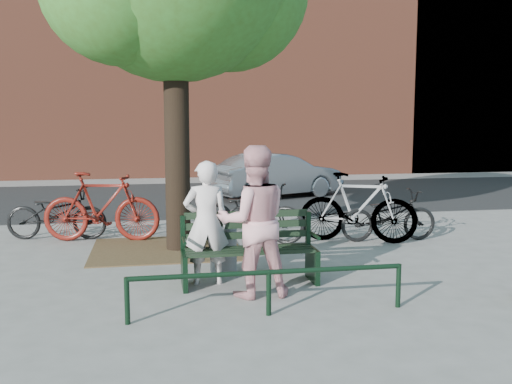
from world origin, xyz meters
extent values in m
plane|color=gray|center=(0.00, 0.00, 0.00)|extent=(90.00, 90.00, 0.00)
cube|color=brown|center=(-1.00, 2.20, 0.01)|extent=(2.40, 2.00, 0.02)
cube|color=black|center=(0.00, 8.50, 0.01)|extent=(40.00, 7.00, 0.01)
cube|color=brown|center=(0.00, 16.00, 6.00)|extent=(45.00, 4.00, 12.00)
cube|color=brown|center=(14.00, 16.00, 7.00)|extent=(10.00, 4.00, 14.00)
cube|color=black|center=(-0.84, 0.00, 0.23)|extent=(0.06, 0.52, 0.45)
cube|color=black|center=(-0.84, 0.23, 0.67)|extent=(0.06, 0.06, 0.44)
cylinder|color=black|center=(-0.84, -0.10, 0.63)|extent=(0.04, 0.36, 0.04)
cube|color=black|center=(0.84, 0.00, 0.23)|extent=(0.06, 0.52, 0.45)
cube|color=black|center=(0.84, 0.23, 0.67)|extent=(0.06, 0.06, 0.44)
cylinder|color=black|center=(0.84, -0.10, 0.63)|extent=(0.04, 0.36, 0.04)
cube|color=black|center=(0.00, 0.00, 0.45)|extent=(1.64, 0.46, 0.04)
cube|color=black|center=(0.00, 0.23, 0.74)|extent=(1.64, 0.03, 0.47)
cylinder|color=black|center=(-1.50, -1.20, 0.25)|extent=(0.06, 0.06, 0.50)
cylinder|color=black|center=(0.00, -1.20, 0.25)|extent=(0.06, 0.06, 0.50)
cylinder|color=black|center=(1.50, -1.20, 0.25)|extent=(0.06, 0.06, 0.50)
cylinder|color=black|center=(0.00, -1.20, 0.48)|extent=(3.00, 0.06, 0.06)
cylinder|color=black|center=(-0.80, 2.20, 1.90)|extent=(0.40, 0.40, 3.80)
imported|color=beige|center=(-0.54, 0.15, 0.80)|extent=(0.59, 0.40, 1.60)
imported|color=#D59397|center=(-0.03, -0.47, 0.91)|extent=(0.91, 0.72, 1.82)
cylinder|color=gray|center=(-0.26, 0.60, 0.39)|extent=(0.37, 0.37, 0.78)
cylinder|color=black|center=(-0.26, 0.60, 0.80)|extent=(0.41, 0.41, 0.06)
imported|color=black|center=(-2.89, 3.40, 0.47)|extent=(1.86, 0.92, 0.93)
imported|color=#5A130C|center=(-2.09, 3.08, 0.61)|extent=(2.10, 0.93, 1.22)
imported|color=black|center=(0.47, 2.57, 0.51)|extent=(2.02, 1.54, 1.02)
imported|color=gray|center=(2.29, 2.20, 0.61)|extent=(2.08, 1.31, 1.21)
imported|color=black|center=(2.86, 2.20, 0.45)|extent=(1.74, 0.64, 0.90)
imported|color=slate|center=(2.15, 8.08, 0.61)|extent=(3.94, 2.57, 1.23)
camera|label=1|loc=(-1.23, -7.06, 2.11)|focal=40.00mm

